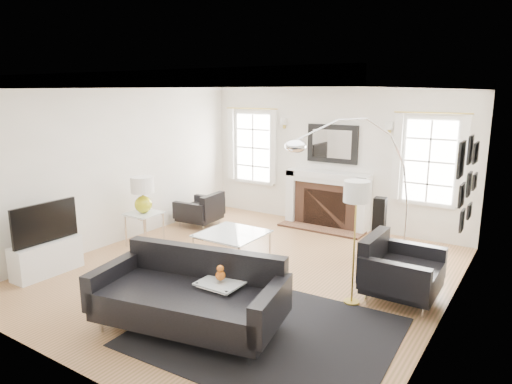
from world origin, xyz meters
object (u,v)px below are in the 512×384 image
Objects in this scene: armchair_left at (202,210)px; sofa at (191,296)px; gourd_lamp at (143,192)px; armchair_right at (398,271)px; arc_floor_lamp at (353,183)px; fireplace at (327,200)px; coffee_table at (232,235)px.

sofa is at bearing -51.93° from armchair_left.
gourd_lamp is (-2.58, 1.73, 0.58)m from sofa.
gourd_lamp is at bearing -92.16° from armchair_left.
gourd_lamp reaches higher than sofa.
gourd_lamp is (-0.06, -1.49, 0.65)m from armchair_left.
armchair_left is 0.87× the size of armchair_right.
fireplace is at bearing 125.48° from arc_floor_lamp.
armchair_left is 3.42m from arc_floor_lamp.
armchair_right is at bearing -15.58° from armchair_left.
arc_floor_lamp is at bearing -5.10° from armchair_left.
coffee_table is at bearing 179.70° from armchair_right.
fireplace reaches higher than sofa.
armchair_left is at bearing 174.90° from arc_floor_lamp.
fireplace is 3.57m from gourd_lamp.
fireplace is 1.94× the size of armchair_left.
fireplace reaches higher than coffee_table.
sofa is 2.24m from coffee_table.
fireplace is 0.74× the size of sofa.
gourd_lamp is at bearing -128.34° from fireplace.
sofa is 3.16m from arc_floor_lamp.
fireplace is 4.54m from sofa.
fireplace is at bearing 130.65° from armchair_right.
armchair_right is (1.75, 2.03, -0.00)m from sofa.
fireplace is at bearing 94.84° from sofa.
sofa is 2.68m from armchair_right.
gourd_lamp is at bearing 146.11° from sofa.
armchair_right reaches higher than armchair_left.
sofa reaches higher than coffee_table.
fireplace is at bearing 77.92° from coffee_table.
arc_floor_lamp reaches higher than armchair_left.
fireplace reaches higher than armchair_left.
gourd_lamp reaches higher than coffee_table.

